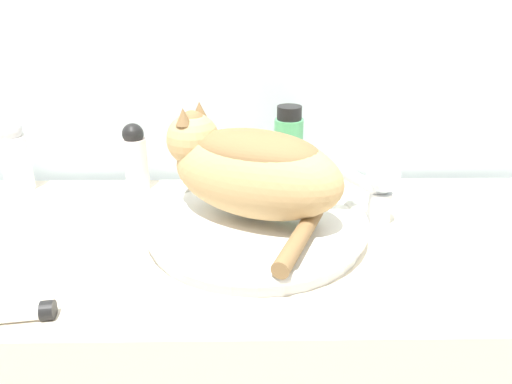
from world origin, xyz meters
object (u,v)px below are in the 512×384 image
at_px(faucet, 377,186).
at_px(lotion_bottle_white, 14,155).
at_px(cat, 250,167).
at_px(soap_bar, 455,265).
at_px(mouthwash_bottle, 288,150).
at_px(deodorant_stick, 136,157).
at_px(cream_tube, 5,314).

relative_size(faucet, lotion_bottle_white, 0.95).
xyz_separation_m(cat, soap_bar, (0.33, -0.13, -0.12)).
xyz_separation_m(cat, lotion_bottle_white, (-0.52, 0.21, -0.05)).
distance_m(mouthwash_bottle, soap_bar, 0.43).
xyz_separation_m(cat, mouthwash_bottle, (0.08, 0.21, -0.04)).
bearing_deg(deodorant_stick, lotion_bottle_white, -180.00).
bearing_deg(faucet, lotion_bottle_white, -21.01).
xyz_separation_m(cat, faucet, (0.24, 0.03, -0.05)).
bearing_deg(mouthwash_bottle, lotion_bottle_white, 180.00).
relative_size(mouthwash_bottle, deodorant_stick, 1.24).
distance_m(faucet, lotion_bottle_white, 0.77).
distance_m(mouthwash_bottle, cream_tube, 0.62).
distance_m(deodorant_stick, soap_bar, 0.68).
xyz_separation_m(mouthwash_bottle, lotion_bottle_white, (-0.60, 0.00, -0.01)).
relative_size(mouthwash_bottle, soap_bar, 2.74).
bearing_deg(lotion_bottle_white, mouthwash_bottle, 0.00).
relative_size(lotion_bottle_white, soap_bar, 2.39).
distance_m(cat, soap_bar, 0.37).
relative_size(cream_tube, soap_bar, 1.96).
height_order(cat, soap_bar, cat).
relative_size(mouthwash_bottle, cream_tube, 1.40).
bearing_deg(deodorant_stick, faucet, -20.20).
bearing_deg(faucet, cat, -1.28).
bearing_deg(mouthwash_bottle, soap_bar, -54.44).
relative_size(cat, mouthwash_bottle, 1.87).
distance_m(cat, lotion_bottle_white, 0.56).
relative_size(lotion_bottle_white, cream_tube, 1.22).
relative_size(mouthwash_bottle, lotion_bottle_white, 1.15).
distance_m(cat, deodorant_stick, 0.33).
bearing_deg(cat, mouthwash_bottle, -86.40).
xyz_separation_m(faucet, deodorant_stick, (-0.49, 0.18, -0.01)).
height_order(cat, faucet, cat).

